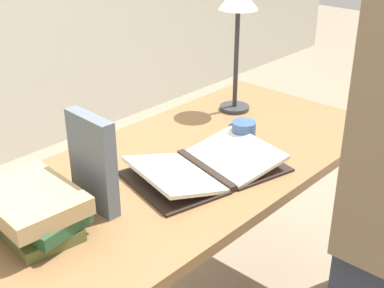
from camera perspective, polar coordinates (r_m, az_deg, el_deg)
The scene contains 6 objects.
reading_desk at distance 1.77m, azimuth -0.93°, elevation -4.85°, with size 1.53×0.71×0.75m.
open_book at distance 1.66m, azimuth 1.48°, elevation -2.51°, with size 0.53×0.40×0.06m.
book_stack_tall at distance 1.43m, azimuth -16.76°, elevation -6.66°, with size 0.23×0.30×0.11m.
book_standing_upright at distance 1.45m, azimuth -10.52°, elevation -2.00°, with size 0.05×0.17×0.27m.
reading_lamp at distance 2.03m, azimuth 4.93°, elevation 13.84°, with size 0.15×0.15×0.49m.
coffee_mug at distance 1.83m, azimuth 5.48°, elevation 1.14°, with size 0.08×0.11×0.09m.
Camera 1 is at (-1.11, -1.05, 1.56)m, focal length 50.00 mm.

